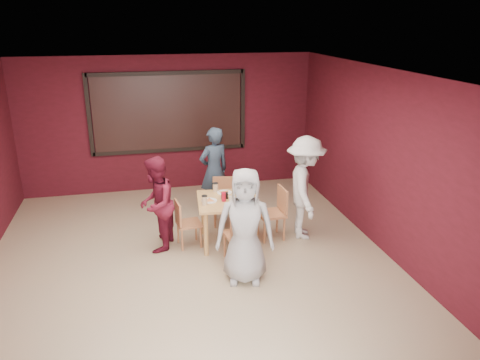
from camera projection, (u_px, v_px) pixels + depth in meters
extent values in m
plane|color=tan|center=(193.00, 267.00, 6.91)|extent=(7.00, 7.00, 0.00)
cube|color=black|center=(168.00, 113.00, 9.54)|extent=(3.00, 0.02, 1.50)
cube|color=tan|center=(228.00, 201.00, 7.42)|extent=(1.05, 1.05, 0.04)
cylinder|color=tan|center=(203.00, 214.00, 7.86)|extent=(0.07, 0.07, 0.72)
cylinder|color=tan|center=(248.00, 212.00, 7.96)|extent=(0.07, 0.07, 0.72)
cylinder|color=tan|center=(206.00, 234.00, 7.14)|extent=(0.07, 0.07, 0.72)
cylinder|color=tan|center=(256.00, 231.00, 7.24)|extent=(0.07, 0.07, 0.72)
cylinder|color=white|center=(232.00, 206.00, 7.14)|extent=(0.24, 0.24, 0.01)
cone|color=#F0A454|center=(232.00, 205.00, 7.13)|extent=(0.22, 0.22, 0.02)
cylinder|color=beige|center=(242.00, 204.00, 7.06)|extent=(0.09, 0.09, 0.14)
cylinder|color=black|center=(242.00, 199.00, 7.03)|extent=(0.09, 0.09, 0.01)
cylinder|color=white|center=(224.00, 192.00, 7.69)|extent=(0.24, 0.24, 0.01)
cone|color=#F0A454|center=(224.00, 192.00, 7.69)|extent=(0.22, 0.22, 0.02)
cylinder|color=beige|center=(216.00, 188.00, 7.73)|extent=(0.09, 0.09, 0.14)
cylinder|color=black|center=(215.00, 183.00, 7.71)|extent=(0.09, 0.09, 0.01)
cylinder|color=white|center=(209.00, 201.00, 7.35)|extent=(0.24, 0.24, 0.01)
cone|color=#F0A454|center=(209.00, 200.00, 7.35)|extent=(0.22, 0.22, 0.02)
cylinder|color=beige|center=(205.00, 200.00, 7.19)|extent=(0.09, 0.09, 0.14)
cylinder|color=black|center=(204.00, 196.00, 7.16)|extent=(0.09, 0.09, 0.01)
cylinder|color=white|center=(247.00, 198.00, 7.48)|extent=(0.24, 0.24, 0.01)
cone|color=#F0A454|center=(247.00, 197.00, 7.47)|extent=(0.22, 0.22, 0.02)
cylinder|color=beige|center=(250.00, 191.00, 7.60)|extent=(0.09, 0.09, 0.14)
cylinder|color=black|center=(250.00, 186.00, 7.57)|extent=(0.09, 0.09, 0.01)
cylinder|color=silver|center=(234.00, 197.00, 7.39)|extent=(0.06, 0.06, 0.10)
cylinder|color=silver|center=(230.00, 199.00, 7.33)|extent=(0.05, 0.05, 0.08)
cylinder|color=#A10B23|center=(224.00, 197.00, 7.33)|extent=(0.07, 0.07, 0.15)
cube|color=black|center=(225.00, 196.00, 7.44)|extent=(0.12, 0.08, 0.10)
cube|color=#AA6842|center=(239.00, 235.00, 6.98)|extent=(0.48, 0.48, 0.04)
cylinder|color=#AA6842|center=(245.00, 241.00, 7.26)|extent=(0.04, 0.04, 0.40)
cylinder|color=#AA6842|center=(225.00, 245.00, 7.14)|extent=(0.04, 0.04, 0.40)
cylinder|color=#AA6842|center=(254.00, 251.00, 6.97)|extent=(0.04, 0.04, 0.40)
cylinder|color=#AA6842|center=(233.00, 255.00, 6.85)|extent=(0.04, 0.04, 0.40)
cube|color=#AA6842|center=(244.00, 225.00, 6.74)|extent=(0.41, 0.10, 0.39)
cube|color=#AA6842|center=(224.00, 202.00, 8.23)|extent=(0.47, 0.47, 0.04)
cylinder|color=#AA6842|center=(215.00, 217.00, 8.15)|extent=(0.03, 0.03, 0.39)
cylinder|color=#AA6842|center=(233.00, 217.00, 8.15)|extent=(0.03, 0.03, 0.39)
cylinder|color=#AA6842|center=(215.00, 210.00, 8.45)|extent=(0.03, 0.03, 0.39)
cylinder|color=#AA6842|center=(233.00, 210.00, 8.46)|extent=(0.03, 0.03, 0.39)
cube|color=#AA6842|center=(224.00, 187.00, 8.33)|extent=(0.40, 0.11, 0.38)
cube|color=#AA6842|center=(189.00, 224.00, 7.46)|extent=(0.42, 0.42, 0.04)
cylinder|color=#AA6842|center=(201.00, 237.00, 7.44)|extent=(0.03, 0.03, 0.36)
cylinder|color=#AA6842|center=(196.00, 230.00, 7.70)|extent=(0.03, 0.03, 0.36)
cylinder|color=#AA6842|center=(182.00, 240.00, 7.34)|extent=(0.03, 0.03, 0.36)
cylinder|color=#AA6842|center=(178.00, 232.00, 7.61)|extent=(0.03, 0.03, 0.36)
cube|color=#AA6842|center=(178.00, 213.00, 7.33)|extent=(0.08, 0.37, 0.36)
cube|color=#AA6842|center=(271.00, 214.00, 7.70)|extent=(0.44, 0.44, 0.04)
cylinder|color=#AA6842|center=(258.00, 223.00, 7.89)|extent=(0.04, 0.04, 0.41)
cylinder|color=#AA6842|center=(265.00, 232.00, 7.58)|extent=(0.04, 0.04, 0.41)
cylinder|color=#AA6842|center=(277.00, 221.00, 7.97)|extent=(0.04, 0.04, 0.41)
cylinder|color=#AA6842|center=(284.00, 229.00, 7.67)|extent=(0.04, 0.04, 0.41)
cube|color=#AA6842|center=(283.00, 199.00, 7.67)|extent=(0.06, 0.42, 0.40)
imported|color=#ABABAB|center=(245.00, 226.00, 6.33)|extent=(0.90, 0.69, 1.64)
imported|color=#2C3D4F|center=(214.00, 171.00, 8.63)|extent=(0.70, 0.58, 1.63)
imported|color=maroon|center=(156.00, 204.00, 7.24)|extent=(0.76, 0.87, 1.51)
imported|color=silver|center=(305.00, 188.00, 7.63)|extent=(0.88, 1.23, 1.72)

